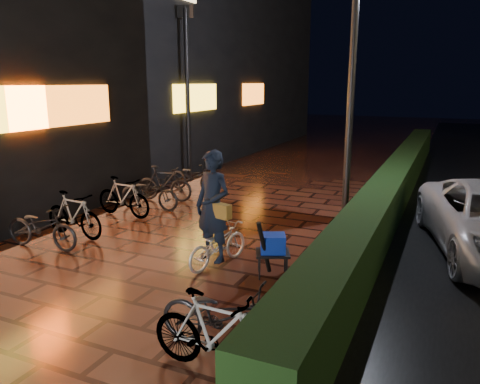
% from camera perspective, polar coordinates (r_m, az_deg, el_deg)
% --- Properties ---
extents(ground, '(80.00, 80.00, 0.00)m').
position_cam_1_polar(ground, '(7.46, -16.42, -12.05)').
color(ground, '#381911').
rests_on(ground, ground).
extents(hedge, '(0.70, 20.00, 1.00)m').
position_cam_1_polar(hedge, '(13.34, 18.58, 1.25)').
color(hedge, black).
rests_on(hedge, ground).
extents(storefront_block, '(12.09, 22.00, 9.00)m').
position_cam_1_polar(storefront_block, '(21.73, -16.60, 16.40)').
color(storefront_block, black).
rests_on(storefront_block, ground).
extents(lamp_post_hedge, '(0.53, 0.31, 5.77)m').
position_cam_1_polar(lamp_post_hedge, '(10.67, 13.46, 13.22)').
color(lamp_post_hedge, black).
rests_on(lamp_post_hedge, ground).
extents(lamp_post_sf, '(0.51, 0.19, 5.37)m').
position_cam_1_polar(lamp_post_sf, '(15.07, -6.44, 12.57)').
color(lamp_post_sf, black).
rests_on(lamp_post_sf, ground).
extents(cyclist, '(0.84, 1.50, 2.03)m').
position_cam_1_polar(cyclist, '(8.00, -3.05, -3.96)').
color(cyclist, silver).
rests_on(cyclist, ground).
extents(traffic_barrier, '(0.52, 1.85, 0.74)m').
position_cam_1_polar(traffic_barrier, '(9.60, 13.38, -3.76)').
color(traffic_barrier, '#FC380D').
rests_on(traffic_barrier, ground).
extents(cart_assembly, '(0.68, 0.73, 1.02)m').
position_cam_1_polar(cart_assembly, '(7.67, 3.93, -6.57)').
color(cart_assembly, black).
rests_on(cart_assembly, ground).
extents(parked_bikes_storefront, '(1.86, 6.12, 0.94)m').
position_cam_1_polar(parked_bikes_storefront, '(11.54, -13.01, -0.46)').
color(parked_bikes_storefront, black).
rests_on(parked_bikes_storefront, ground).
extents(parked_bikes_hedge, '(1.75, 1.01, 0.94)m').
position_cam_1_polar(parked_bikes_hedge, '(5.51, -2.57, -15.79)').
color(parked_bikes_hedge, black).
rests_on(parked_bikes_hedge, ground).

